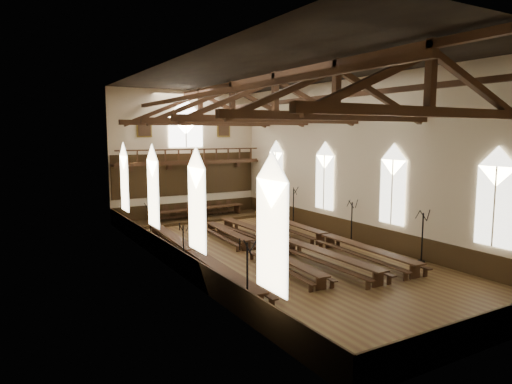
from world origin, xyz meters
TOP-DOWN VIEW (x-y plane):
  - ground at (0.00, 0.00)m, footprint 26.00×26.00m
  - room_walls at (0.00, 0.00)m, footprint 26.00×26.00m
  - wainscot_band at (0.00, 0.00)m, footprint 12.00×26.00m
  - side_windows at (-0.00, -0.00)m, footprint 11.85×19.80m
  - end_window at (0.00, 12.90)m, footprint 2.80×0.12m
  - minstrels_gallery at (0.00, 12.66)m, footprint 11.80×1.24m
  - portraits at (0.00, 12.90)m, footprint 7.75×0.09m
  - roof_trusses at (0.00, -0.00)m, footprint 11.70×25.70m
  - refectory_row_a at (-4.75, 0.24)m, footprint 1.94×14.70m
  - refectory_row_b at (-1.13, 0.35)m, footprint 1.74×13.64m
  - refectory_row_c at (0.73, -0.08)m, footprint 1.69×14.68m
  - refectory_row_d at (3.48, -0.17)m, footprint 1.89×14.61m
  - dais at (0.24, 11.40)m, footprint 11.40×2.78m
  - high_table at (0.24, 11.40)m, footprint 7.99×1.57m
  - high_chairs at (0.24, 12.17)m, footprint 6.73×0.44m
  - candelabrum_left_near at (-5.55, -6.78)m, footprint 0.78×0.88m
  - candelabrum_left_mid at (-5.55, -0.42)m, footprint 0.68×0.71m
  - candelabrum_left_far at (-5.55, 4.75)m, footprint 0.81×0.76m
  - candelabrum_right_near at (5.55, -5.45)m, footprint 0.82×0.81m
  - candelabrum_right_mid at (5.55, -0.14)m, footprint 0.80×0.75m
  - candelabrum_right_far at (5.55, 6.08)m, footprint 0.82×0.84m

SIDE VIEW (x-z plane):
  - ground at x=0.00m, z-range 0.00..0.00m
  - dais at x=0.24m, z-range 0.00..0.19m
  - refectory_row_b at x=-1.13m, z-range 0.15..0.81m
  - refectory_row_d at x=3.48m, z-range 0.18..0.94m
  - refectory_row_a at x=-4.75m, z-range 0.18..0.95m
  - refectory_row_c at x=0.73m, z-range 0.18..0.96m
  - wainscot_band at x=0.00m, z-range 0.00..1.20m
  - candelabrum_left_mid at x=-5.55m, z-range -0.46..1.89m
  - high_chairs at x=0.24m, z-range 0.23..1.22m
  - candelabrum_right_mid at x=5.55m, z-range -0.52..2.12m
  - high_table at x=0.24m, z-range 0.44..1.19m
  - candelabrum_left_far at x=-5.55m, z-range -0.53..2.16m
  - candelabrum_right_near at x=5.55m, z-range -0.54..2.22m
  - candelabrum_right_far at x=5.55m, z-range -0.55..2.25m
  - candelabrum_left_near at x=-5.55m, z-range -0.56..2.31m
  - side_windows at x=0.00m, z-range 1.49..5.99m
  - minstrels_gallery at x=0.00m, z-range 2.06..5.76m
  - room_walls at x=0.00m, z-range -6.54..19.46m
  - portraits at x=0.00m, z-range 6.38..7.82m
  - end_window at x=0.00m, z-range 5.32..9.12m
  - roof_trusses at x=0.00m, z-range 6.82..9.62m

